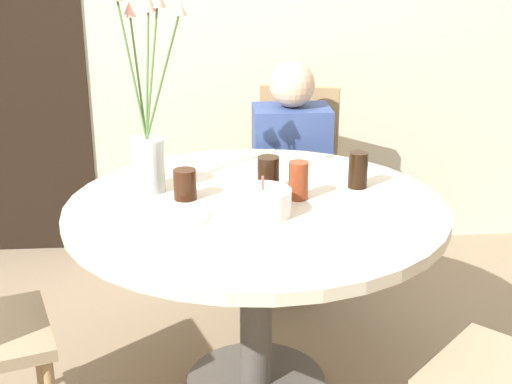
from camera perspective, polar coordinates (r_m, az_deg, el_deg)
name	(u,v)px	position (r m, az deg, el deg)	size (l,w,h in m)	color
dining_table	(256,237)	(2.46, 0.00, -3.60)	(1.29, 1.29, 0.73)	beige
chair_left_flank	(295,173)	(3.41, 3.17, 1.55)	(0.49, 0.49, 0.91)	#9E896B
birthday_cake	(263,202)	(2.30, 0.54, -0.80)	(0.19, 0.19, 0.13)	white
flower_vase	(147,133)	(2.51, -8.71, 4.66)	(0.26, 0.26, 0.70)	silver
side_plate	(176,216)	(2.30, -6.41, -1.94)	(0.21, 0.21, 0.01)	white
drink_glass_0	(298,180)	(2.44, 3.42, 0.93)	(0.07, 0.07, 0.13)	maroon
drink_glass_1	(185,184)	(2.45, -5.70, 0.62)	(0.08, 0.08, 0.11)	#33190C
drink_glass_2	(358,170)	(2.57, 8.16, 1.76)	(0.07, 0.07, 0.13)	black
drink_glass_3	(268,175)	(2.49, 1.00, 1.39)	(0.08, 0.08, 0.13)	black
person_guest	(290,186)	(3.27, 2.77, 0.48)	(0.34, 0.24, 1.07)	#383333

